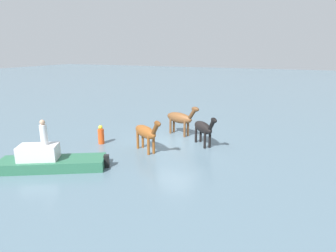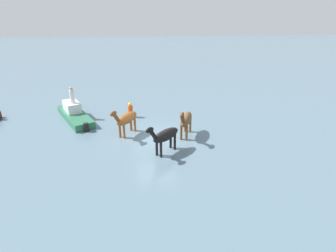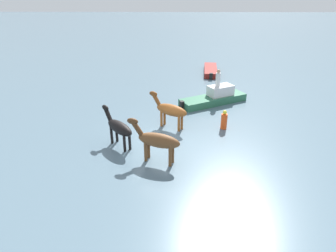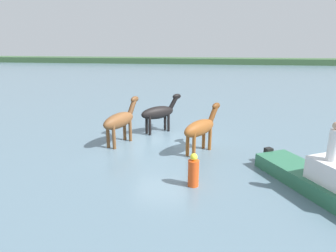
{
  "view_description": "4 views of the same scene",
  "coord_description": "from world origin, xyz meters",
  "px_view_note": "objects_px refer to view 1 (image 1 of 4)",
  "views": [
    {
      "loc": [
        15.05,
        6.11,
        5.47
      ],
      "look_at": [
        -0.94,
        -0.75,
        0.77
      ],
      "focal_mm": 30.48,
      "sensor_mm": 36.0,
      "label": 1
    },
    {
      "loc": [
        0.69,
        14.78,
        7.29
      ],
      "look_at": [
        -0.69,
        0.25,
        0.97
      ],
      "focal_mm": 28.41,
      "sensor_mm": 36.0,
      "label": 2
    },
    {
      "loc": [
        -14.01,
        -0.95,
        7.77
      ],
      "look_at": [
        -0.47,
        -0.76,
        1.2
      ],
      "focal_mm": 32.18,
      "sensor_mm": 36.0,
      "label": 3
    },
    {
      "loc": [
        2.08,
        -12.61,
        4.57
      ],
      "look_at": [
        0.42,
        -0.6,
        1.04
      ],
      "focal_mm": 30.88,
      "sensor_mm": 36.0,
      "label": 4
    }
  ],
  "objects_px": {
    "boat_dinghy_port": "(50,163)",
    "buoy_channel_marker": "(101,135)",
    "person_helmsman_aft": "(44,133)",
    "horse_dark_mare": "(146,132)",
    "horse_dun_straggler": "(204,128)",
    "horse_chestnut_trailing": "(180,118)"
  },
  "relations": [
    {
      "from": "boat_dinghy_port",
      "to": "buoy_channel_marker",
      "type": "relative_size",
      "value": 4.29
    },
    {
      "from": "buoy_channel_marker",
      "to": "person_helmsman_aft",
      "type": "bearing_deg",
      "value": -1.62
    },
    {
      "from": "horse_dark_mare",
      "to": "boat_dinghy_port",
      "type": "xyz_separation_m",
      "value": [
        3.92,
        -3.06,
        -0.78
      ]
    },
    {
      "from": "horse_dun_straggler",
      "to": "horse_dark_mare",
      "type": "xyz_separation_m",
      "value": [
        2.22,
        -2.6,
        0.03
      ]
    },
    {
      "from": "horse_dun_straggler",
      "to": "horse_chestnut_trailing",
      "type": "relative_size",
      "value": 0.79
    },
    {
      "from": "horse_dun_straggler",
      "to": "boat_dinghy_port",
      "type": "xyz_separation_m",
      "value": [
        6.14,
        -5.65,
        -0.74
      ]
    },
    {
      "from": "horse_chestnut_trailing",
      "to": "horse_dun_straggler",
      "type": "bearing_deg",
      "value": -15.88
    },
    {
      "from": "buoy_channel_marker",
      "to": "horse_dun_straggler",
      "type": "bearing_deg",
      "value": 110.21
    },
    {
      "from": "horse_dun_straggler",
      "to": "person_helmsman_aft",
      "type": "bearing_deg",
      "value": -86.57
    },
    {
      "from": "horse_dark_mare",
      "to": "horse_chestnut_trailing",
      "type": "bearing_deg",
      "value": 113.63
    },
    {
      "from": "horse_dark_mare",
      "to": "boat_dinghy_port",
      "type": "distance_m",
      "value": 5.03
    },
    {
      "from": "horse_chestnut_trailing",
      "to": "horse_dark_mare",
      "type": "bearing_deg",
      "value": -78.72
    },
    {
      "from": "horse_dun_straggler",
      "to": "horse_dark_mare",
      "type": "bearing_deg",
      "value": -92.75
    },
    {
      "from": "horse_dun_straggler",
      "to": "person_helmsman_aft",
      "type": "distance_m",
      "value": 8.51
    },
    {
      "from": "horse_dun_straggler",
      "to": "boat_dinghy_port",
      "type": "relative_size",
      "value": 0.42
    },
    {
      "from": "horse_dark_mare",
      "to": "person_helmsman_aft",
      "type": "distance_m",
      "value": 5.14
    },
    {
      "from": "person_helmsman_aft",
      "to": "horse_dun_straggler",
      "type": "bearing_deg",
      "value": 136.75
    },
    {
      "from": "horse_dun_straggler",
      "to": "horse_chestnut_trailing",
      "type": "bearing_deg",
      "value": -169.44
    },
    {
      "from": "horse_dun_straggler",
      "to": "horse_chestnut_trailing",
      "type": "xyz_separation_m",
      "value": [
        -1.47,
        -2.01,
        0.07
      ]
    },
    {
      "from": "horse_dun_straggler",
      "to": "buoy_channel_marker",
      "type": "distance_m",
      "value": 6.09
    },
    {
      "from": "horse_dun_straggler",
      "to": "horse_dark_mare",
      "type": "relative_size",
      "value": 0.88
    },
    {
      "from": "boat_dinghy_port",
      "to": "person_helmsman_aft",
      "type": "xyz_separation_m",
      "value": [
        0.03,
        -0.16,
        1.43
      ]
    }
  ]
}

